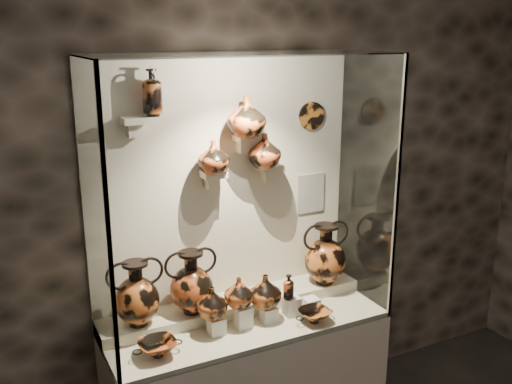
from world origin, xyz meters
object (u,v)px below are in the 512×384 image
kylix_right (314,315)px  lekythos_tall (152,89)px  jug_a (212,302)px  ovoid_vase_a (213,157)px  ovoid_vase_c (264,151)px  amphora_left (136,293)px  jug_c (265,291)px  lekythos_small (288,286)px  jug_b (239,292)px  kylix_left (157,347)px  amphora_right (325,254)px  amphora_mid (191,282)px  ovoid_vase_b (246,117)px

kylix_right → lekythos_tall: size_ratio=0.84×
jug_a → lekythos_tall: lekythos_tall is taller
ovoid_vase_a → ovoid_vase_c: 0.33m
amphora_left → jug_c: bearing=-1.6°
lekythos_small → jug_a: bearing=157.8°
kylix_right → lekythos_tall: (-0.81, 0.41, 1.33)m
jug_b → lekythos_tall: (-0.38, 0.26, 1.16)m
jug_b → kylix_left: bearing=-165.0°
ovoid_vase_a → jug_b: bearing=-75.2°
kylix_left → amphora_right: bearing=23.9°
jug_b → lekythos_small: 0.32m
amphora_right → ovoid_vase_a: (-0.75, 0.07, 0.71)m
jug_a → ovoid_vase_c: bearing=41.2°
amphora_left → jug_a: bearing=-12.3°
kylix_left → ovoid_vase_c: bearing=33.5°
lekythos_tall → jug_a: bearing=-58.7°
amphora_left → ovoid_vase_a: bearing=18.5°
amphora_mid → jug_b: amphora_mid is taller
lekythos_small → ovoid_vase_a: (-0.36, 0.26, 0.78)m
jug_c → lekythos_tall: bearing=166.0°
amphora_left → lekythos_tall: (0.17, 0.09, 1.12)m
ovoid_vase_b → jug_c: bearing=-82.4°
jug_b → ovoid_vase_c: ovoid_vase_c is taller
amphora_left → jug_a: (0.39, -0.17, -0.07)m
kylix_left → kylix_right: 0.95m
ovoid_vase_a → ovoid_vase_b: ovoid_vase_b is taller
ovoid_vase_a → kylix_left: bearing=-142.6°
ovoid_vase_a → amphora_left: bearing=-169.4°
jug_b → ovoid_vase_b: (0.16, 0.21, 0.98)m
kylix_left → ovoid_vase_a: size_ratio=1.36×
lekythos_small → lekythos_tall: lekythos_tall is taller
amphora_mid → jug_c: amphora_mid is taller
jug_b → amphora_left: bearing=168.6°
ovoid_vase_b → amphora_right: bearing=-1.9°
ovoid_vase_c → amphora_left: bearing=159.6°
lekythos_tall → ovoid_vase_b: lekythos_tall is taller
ovoid_vase_a → ovoid_vase_b: 0.30m
amphora_mid → jug_a: bearing=-71.4°
jug_b → amphora_mid: bearing=148.8°
jug_a → lekythos_tall: bearing=144.5°
amphora_left → amphora_mid: (0.33, -0.00, 0.00)m
lekythos_tall → ovoid_vase_a: lekythos_tall is taller
jug_b → lekythos_small: jug_b is taller
jug_a → jug_b: size_ratio=1.03×
amphora_right → lekythos_small: amphora_right is taller
amphora_mid → jug_a: (0.06, -0.17, -0.07)m
amphora_left → ovoid_vase_c: ovoid_vase_c is taller
lekythos_tall → amphora_left: bearing=-162.0°
amphora_mid → kylix_right: bearing=-26.6°
amphora_right → ovoid_vase_b: bearing=-165.7°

